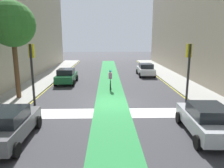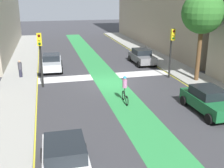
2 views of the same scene
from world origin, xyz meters
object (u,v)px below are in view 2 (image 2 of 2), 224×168
Objects in this scene: car_silver_right_near at (52,62)px; cyclist_in_lane at (125,89)px; pedestrian_sidewalk_right_a at (20,69)px; traffic_signal_near_right at (40,50)px; traffic_signal_near_left at (172,44)px; car_grey_left_near at (142,56)px; car_green_left_far at (209,100)px; street_tree_near at (203,13)px; car_white_right_far at (66,161)px.

cyclist_in_lane reaches higher than car_silver_right_near.
car_silver_right_near is 2.82× the size of pedestrian_sidewalk_right_a.
traffic_signal_near_left is (-11.01, -0.04, -0.00)m from traffic_signal_near_right.
traffic_signal_near_right is 12.05m from car_grey_left_near.
car_silver_right_near is 2.31× the size of cyclist_in_lane.
car_silver_right_near is (-0.91, -5.22, -2.25)m from traffic_signal_near_right.
car_silver_right_near is 10.79m from cyclist_in_lane.
car_grey_left_near is 13.11m from car_green_left_far.
car_grey_left_near is 9.50m from car_silver_right_near.
traffic_signal_near_right is at bearing 28.57° from car_grey_left_near.
traffic_signal_near_right is 4.14m from pedestrian_sidewalk_right_a.
cyclist_in_lane is 10.56m from pedestrian_sidewalk_right_a.
car_green_left_far is at bearing 143.59° from traffic_signal_near_right.
car_grey_left_near is at bearing -83.75° from traffic_signal_near_left.
street_tree_near is at bearing -157.12° from cyclist_in_lane.
pedestrian_sidewalk_right_a reaches higher than car_green_left_far.
car_green_left_far is 15.90m from pedestrian_sidewalk_right_a.
street_tree_near is (-7.28, -3.07, 4.73)m from cyclist_in_lane.
street_tree_near is (-11.92, -10.47, 4.89)m from car_white_right_far.
car_green_left_far is 5.45m from cyclist_in_lane.
traffic_signal_near_right is 5.76m from car_silver_right_near.
car_green_left_far is 8.17m from street_tree_near.
car_grey_left_near is at bearing -71.63° from street_tree_near.
traffic_signal_near_left is at bearing -130.28° from car_white_right_far.
traffic_signal_near_right is 0.60× the size of street_tree_near.
street_tree_near reaches higher than cyclist_in_lane.
street_tree_near is (-14.65, 4.49, 4.78)m from pedestrian_sidewalk_right_a.
street_tree_near is at bearing -138.71° from car_white_right_far.
traffic_signal_near_right reaches higher than traffic_signal_near_left.
street_tree_near is at bearing 139.07° from traffic_signal_near_left.
car_white_right_far is 2.78× the size of pedestrian_sidewalk_right_a.
traffic_signal_near_left reaches higher than cyclist_in_lane.
car_green_left_far is 15.65m from car_silver_right_near.
cyclist_in_lane is at bearing -32.09° from car_green_left_far.
car_green_left_far and car_white_right_far have the same top height.
pedestrian_sidewalk_right_a reaches higher than car_grey_left_near.
car_grey_left_near and car_silver_right_near have the same top height.
traffic_signal_near_right is 2.86× the size of pedestrian_sidewalk_right_a.
car_white_right_far is (9.55, 17.61, 0.00)m from car_grey_left_near.
car_silver_right_near is at bearing -90.21° from car_white_right_far.
car_silver_right_near is (9.49, 0.44, 0.00)m from car_grey_left_near.
car_silver_right_near is at bearing 2.64° from car_grey_left_near.
car_green_left_far is at bearing 65.89° from street_tree_near.
pedestrian_sidewalk_right_a is at bearing -12.95° from traffic_signal_near_left.
street_tree_near is at bearing -114.11° from car_green_left_far.
pedestrian_sidewalk_right_a is (1.89, -3.01, -2.13)m from traffic_signal_near_right.
car_silver_right_near is (10.10, -5.18, -2.24)m from traffic_signal_near_left.
traffic_signal_near_left is 7.48m from cyclist_in_lane.
traffic_signal_near_left is at bearing -140.25° from cyclist_in_lane.
traffic_signal_near_left is 2.34× the size of cyclist_in_lane.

